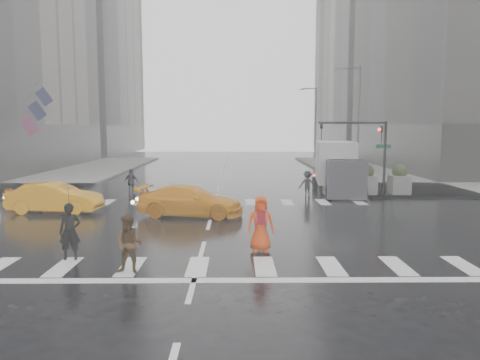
{
  "coord_description": "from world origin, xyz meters",
  "views": [
    {
      "loc": [
        1.13,
        -19.6,
        4.14
      ],
      "look_at": [
        1.35,
        2.0,
        1.69
      ],
      "focal_mm": 35.0,
      "sensor_mm": 36.0,
      "label": 1
    }
  ],
  "objects_px": {
    "traffic_signal_pole": "(368,143)",
    "taxi_front": "(43,193)",
    "pedestrian_orange": "(261,224)",
    "box_truck": "(338,166)",
    "pedestrian_brown": "(129,244)",
    "taxi_mid": "(55,198)"
  },
  "relations": [
    {
      "from": "taxi_mid",
      "to": "traffic_signal_pole",
      "type": "bearing_deg",
      "value": -68.34
    },
    {
      "from": "pedestrian_orange",
      "to": "taxi_front",
      "type": "bearing_deg",
      "value": 139.55
    },
    {
      "from": "pedestrian_brown",
      "to": "pedestrian_orange",
      "type": "relative_size",
      "value": 0.9
    },
    {
      "from": "taxi_front",
      "to": "box_truck",
      "type": "distance_m",
      "value": 17.18
    },
    {
      "from": "pedestrian_orange",
      "to": "box_truck",
      "type": "height_order",
      "value": "box_truck"
    },
    {
      "from": "pedestrian_brown",
      "to": "box_truck",
      "type": "height_order",
      "value": "box_truck"
    },
    {
      "from": "taxi_mid",
      "to": "pedestrian_brown",
      "type": "bearing_deg",
      "value": -144.46
    },
    {
      "from": "pedestrian_orange",
      "to": "taxi_mid",
      "type": "distance_m",
      "value": 11.98
    },
    {
      "from": "pedestrian_brown",
      "to": "pedestrian_orange",
      "type": "distance_m",
      "value": 4.51
    },
    {
      "from": "traffic_signal_pole",
      "to": "taxi_front",
      "type": "relative_size",
      "value": 1.21
    },
    {
      "from": "pedestrian_brown",
      "to": "box_truck",
      "type": "distance_m",
      "value": 18.48
    },
    {
      "from": "taxi_mid",
      "to": "pedestrian_orange",
      "type": "bearing_deg",
      "value": -122.32
    },
    {
      "from": "traffic_signal_pole",
      "to": "box_truck",
      "type": "relative_size",
      "value": 0.74
    },
    {
      "from": "traffic_signal_pole",
      "to": "taxi_front",
      "type": "distance_m",
      "value": 18.58
    },
    {
      "from": "traffic_signal_pole",
      "to": "pedestrian_brown",
      "type": "distance_m",
      "value": 18.4
    },
    {
      "from": "pedestrian_brown",
      "to": "taxi_front",
      "type": "height_order",
      "value": "pedestrian_brown"
    },
    {
      "from": "pedestrian_orange",
      "to": "taxi_front",
      "type": "relative_size",
      "value": 0.5
    },
    {
      "from": "traffic_signal_pole",
      "to": "pedestrian_orange",
      "type": "distance_m",
      "value": 14.35
    },
    {
      "from": "taxi_front",
      "to": "box_truck",
      "type": "bearing_deg",
      "value": -95.34
    },
    {
      "from": "box_truck",
      "to": "traffic_signal_pole",
      "type": "bearing_deg",
      "value": -32.78
    },
    {
      "from": "traffic_signal_pole",
      "to": "taxi_front",
      "type": "xyz_separation_m",
      "value": [
        -18.22,
        -2.6,
        -2.58
      ]
    },
    {
      "from": "pedestrian_brown",
      "to": "taxi_mid",
      "type": "height_order",
      "value": "pedestrian_brown"
    }
  ]
}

